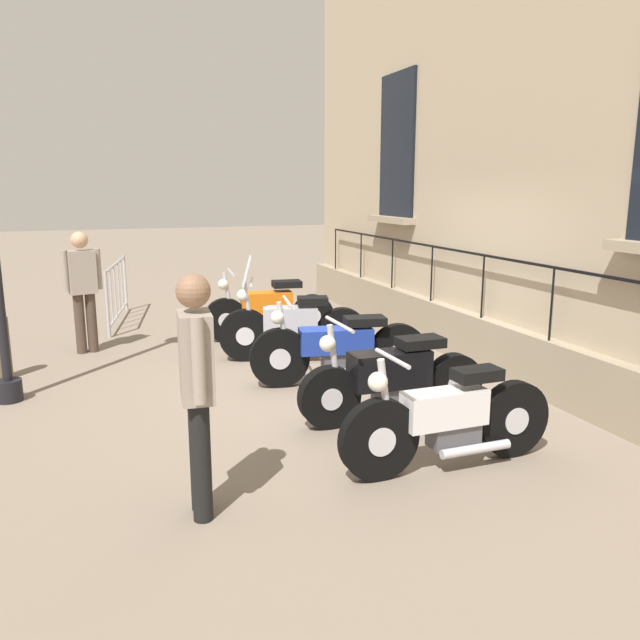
# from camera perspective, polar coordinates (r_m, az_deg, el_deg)

# --- Properties ---
(ground_plane) EXTENTS (60.00, 60.00, 0.00)m
(ground_plane) POSITION_cam_1_polar(r_m,az_deg,el_deg) (7.61, 1.85, -5.76)
(ground_plane) COLOR gray
(building_facade) EXTENTS (0.82, 12.30, 7.49)m
(building_facade) POSITION_cam_1_polar(r_m,az_deg,el_deg) (8.51, 17.88, 20.37)
(building_facade) COLOR tan
(building_facade) RESTS_ON ground_plane
(motorcycle_orange) EXTENTS (2.03, 0.72, 1.08)m
(motorcycle_orange) POSITION_cam_1_polar(r_m,az_deg,el_deg) (9.75, -4.64, 0.84)
(motorcycle_orange) COLOR black
(motorcycle_orange) RESTS_ON ground_plane
(motorcycle_silver) EXTENTS (1.99, 0.83, 1.41)m
(motorcycle_silver) POSITION_cam_1_polar(r_m,az_deg,el_deg) (8.55, -2.54, -0.66)
(motorcycle_silver) COLOR black
(motorcycle_silver) RESTS_ON ground_plane
(motorcycle_blue) EXTENTS (2.13, 0.78, 1.04)m
(motorcycle_blue) POSITION_cam_1_polar(r_m,az_deg,el_deg) (7.49, 1.74, -2.60)
(motorcycle_blue) COLOR black
(motorcycle_blue) RESTS_ON ground_plane
(motorcycle_black) EXTENTS (2.01, 0.68, 1.05)m
(motorcycle_black) POSITION_cam_1_polar(r_m,az_deg,el_deg) (6.40, 6.59, -5.38)
(motorcycle_black) COLOR black
(motorcycle_black) RESTS_ON ground_plane
(motorcycle_white) EXTENTS (1.97, 0.55, 1.02)m
(motorcycle_white) POSITION_cam_1_polar(r_m,az_deg,el_deg) (5.41, 11.47, -8.89)
(motorcycle_white) COLOR black
(motorcycle_white) RESTS_ON ground_plane
(crowd_barrier) EXTENTS (0.43, 2.26, 1.05)m
(crowd_barrier) POSITION_cam_1_polar(r_m,az_deg,el_deg) (11.41, -17.87, 2.57)
(crowd_barrier) COLOR #B7B7BF
(crowd_barrier) RESTS_ON ground_plane
(bollard) EXTENTS (0.21, 0.21, 0.90)m
(bollard) POSITION_cam_1_polar(r_m,az_deg,el_deg) (8.63, -26.91, -1.85)
(bollard) COLOR brown
(bollard) RESTS_ON ground_plane
(pedestrian_standing) EXTENTS (0.52, 0.29, 1.71)m
(pedestrian_standing) POSITION_cam_1_polar(r_m,az_deg,el_deg) (9.41, -20.65, 2.98)
(pedestrian_standing) COLOR #47382D
(pedestrian_standing) RESTS_ON ground_plane
(pedestrian_walking) EXTENTS (0.25, 0.53, 1.75)m
(pedestrian_walking) POSITION_cam_1_polar(r_m,az_deg,el_deg) (4.46, -11.06, -5.51)
(pedestrian_walking) COLOR black
(pedestrian_walking) RESTS_ON ground_plane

